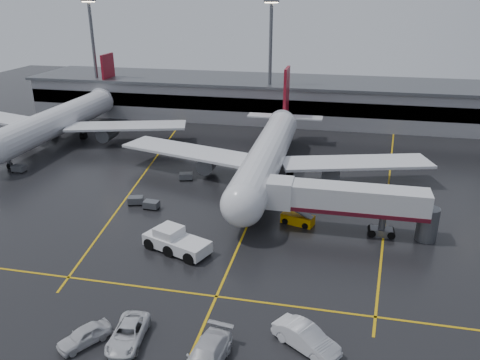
# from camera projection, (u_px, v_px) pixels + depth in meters

# --- Properties ---
(ground) EXTENTS (220.00, 220.00, 0.00)m
(ground) POSITION_uv_depth(u_px,v_px,m) (257.00, 203.00, 65.31)
(ground) COLOR black
(ground) RESTS_ON ground
(apron_line_centre) EXTENTS (0.25, 90.00, 0.02)m
(apron_line_centre) POSITION_uv_depth(u_px,v_px,m) (257.00, 203.00, 65.31)
(apron_line_centre) COLOR gold
(apron_line_centre) RESTS_ON ground
(apron_line_stop) EXTENTS (60.00, 0.25, 0.02)m
(apron_line_stop) POSITION_uv_depth(u_px,v_px,m) (216.00, 296.00, 45.32)
(apron_line_stop) COLOR gold
(apron_line_stop) RESTS_ON ground
(apron_line_left) EXTENTS (9.99, 69.35, 0.02)m
(apron_line_left) POSITION_uv_depth(u_px,v_px,m) (148.00, 168.00, 78.30)
(apron_line_left) COLOR gold
(apron_line_left) RESTS_ON ground
(apron_line_right) EXTENTS (7.57, 69.64, 0.02)m
(apron_line_right) POSITION_uv_depth(u_px,v_px,m) (388.00, 186.00, 70.88)
(apron_line_right) COLOR gold
(apron_line_right) RESTS_ON ground
(terminal) EXTENTS (122.00, 19.00, 8.60)m
(terminal) POSITION_uv_depth(u_px,v_px,m) (295.00, 99.00, 107.28)
(terminal) COLOR gray
(terminal) RESTS_ON ground
(light_mast_left) EXTENTS (3.00, 1.20, 25.45)m
(light_mast_left) POSITION_uv_depth(u_px,v_px,m) (94.00, 51.00, 106.94)
(light_mast_left) COLOR #595B60
(light_mast_left) RESTS_ON ground
(light_mast_mid) EXTENTS (3.00, 1.20, 25.45)m
(light_mast_mid) POSITION_uv_depth(u_px,v_px,m) (270.00, 56.00, 99.12)
(light_mast_mid) COLOR #595B60
(light_mast_mid) RESTS_ON ground
(main_airliner) EXTENTS (48.80, 45.60, 14.10)m
(main_airliner) POSITION_uv_depth(u_px,v_px,m) (269.00, 152.00, 72.58)
(main_airliner) COLOR silver
(main_airliner) RESTS_ON ground
(second_airliner) EXTENTS (48.80, 45.60, 14.10)m
(second_airliner) POSITION_uv_depth(u_px,v_px,m) (63.00, 118.00, 91.68)
(second_airliner) COLOR silver
(second_airliner) RESTS_ON ground
(jet_bridge) EXTENTS (19.90, 3.40, 6.05)m
(jet_bridge) POSITION_uv_depth(u_px,v_px,m) (348.00, 202.00, 56.09)
(jet_bridge) COLOR silver
(jet_bridge) RESTS_ON ground
(pushback_tractor) EXTENTS (8.22, 5.60, 2.73)m
(pushback_tractor) POSITION_uv_depth(u_px,v_px,m) (175.00, 242.00, 53.03)
(pushback_tractor) COLOR silver
(pushback_tractor) RESTS_ON ground
(belt_loader) EXTENTS (4.33, 2.83, 2.54)m
(belt_loader) POSITION_uv_depth(u_px,v_px,m) (298.00, 219.00, 59.32)
(belt_loader) COLOR #E19701
(belt_loader) RESTS_ON ground
(service_van_a) EXTENTS (3.09, 5.74, 1.53)m
(service_van_a) POSITION_uv_depth(u_px,v_px,m) (128.00, 334.00, 39.25)
(service_van_a) COLOR silver
(service_van_a) RESTS_ON ground
(service_van_b) EXTENTS (3.47, 6.74, 1.87)m
(service_van_b) POSITION_uv_depth(u_px,v_px,m) (206.00, 356.00, 36.58)
(service_van_b) COLOR silver
(service_van_b) RESTS_ON ground
(service_van_c) EXTENTS (5.99, 4.91, 1.92)m
(service_van_c) POSITION_uv_depth(u_px,v_px,m) (306.00, 338.00, 38.50)
(service_van_c) COLOR silver
(service_van_c) RESTS_ON ground
(service_van_d) EXTENTS (3.95, 4.71, 1.52)m
(service_van_d) POSITION_uv_depth(u_px,v_px,m) (84.00, 336.00, 39.05)
(service_van_d) COLOR silver
(service_van_d) RESTS_ON ground
(baggage_cart_a) EXTENTS (2.07, 1.42, 1.12)m
(baggage_cart_a) POSITION_uv_depth(u_px,v_px,m) (151.00, 204.00, 63.36)
(baggage_cart_a) COLOR #595B60
(baggage_cart_a) RESTS_ON ground
(baggage_cart_b) EXTENTS (2.30, 1.84, 1.12)m
(baggage_cart_b) POSITION_uv_depth(u_px,v_px,m) (136.00, 200.00, 64.69)
(baggage_cart_b) COLOR #595B60
(baggage_cart_b) RESTS_ON ground
(baggage_cart_c) EXTENTS (2.28, 1.80, 1.12)m
(baggage_cart_c) POSITION_uv_depth(u_px,v_px,m) (186.00, 176.00, 73.07)
(baggage_cart_c) COLOR #595B60
(baggage_cart_c) RESTS_ON ground
(baggage_cart_d) EXTENTS (2.02, 1.33, 1.12)m
(baggage_cart_d) POSITION_uv_depth(u_px,v_px,m) (3.00, 154.00, 83.13)
(baggage_cart_d) COLOR #595B60
(baggage_cart_d) RESTS_ON ground
(baggage_cart_e) EXTENTS (2.01, 1.32, 1.12)m
(baggage_cart_e) POSITION_uv_depth(u_px,v_px,m) (19.00, 168.00, 76.27)
(baggage_cart_e) COLOR #595B60
(baggage_cart_e) RESTS_ON ground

